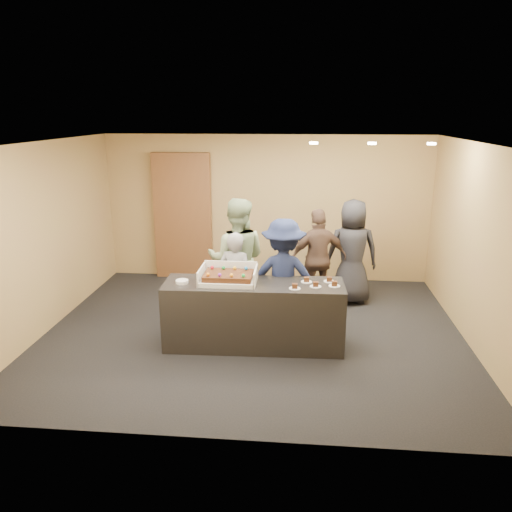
% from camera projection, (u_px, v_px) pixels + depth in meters
% --- Properties ---
extents(room, '(6.04, 6.00, 2.70)m').
position_uv_depth(room, '(253.00, 242.00, 6.91)').
color(room, black).
rests_on(room, ground).
extents(serving_counter, '(2.42, 0.77, 0.90)m').
position_uv_depth(serving_counter, '(254.00, 315.00, 6.75)').
color(serving_counter, black).
rests_on(serving_counter, floor).
extents(storage_cabinet, '(1.08, 0.15, 2.38)m').
position_uv_depth(storage_cabinet, '(183.00, 216.00, 9.40)').
color(storage_cabinet, brown).
rests_on(storage_cabinet, floor).
extents(cake_box, '(0.75, 0.52, 0.22)m').
position_uv_depth(cake_box, '(229.00, 278.00, 6.66)').
color(cake_box, white).
rests_on(cake_box, serving_counter).
extents(sheet_cake, '(0.64, 0.44, 0.12)m').
position_uv_depth(sheet_cake, '(228.00, 275.00, 6.62)').
color(sheet_cake, '#3C1C0D').
rests_on(sheet_cake, cake_box).
extents(plate_stack, '(0.17, 0.17, 0.04)m').
position_uv_depth(plate_stack, '(182.00, 282.00, 6.62)').
color(plate_stack, white).
rests_on(plate_stack, serving_counter).
extents(slice_a, '(0.15, 0.15, 0.07)m').
position_uv_depth(slice_a, '(295.00, 287.00, 6.41)').
color(slice_a, white).
rests_on(slice_a, serving_counter).
extents(slice_b, '(0.15, 0.15, 0.07)m').
position_uv_depth(slice_b, '(307.00, 280.00, 6.66)').
color(slice_b, white).
rests_on(slice_b, serving_counter).
extents(slice_c, '(0.15, 0.15, 0.07)m').
position_uv_depth(slice_c, '(316.00, 285.00, 6.48)').
color(slice_c, white).
rests_on(slice_c, serving_counter).
extents(slice_d, '(0.15, 0.15, 0.07)m').
position_uv_depth(slice_d, '(329.00, 280.00, 6.67)').
color(slice_d, white).
rests_on(slice_d, serving_counter).
extents(slice_e, '(0.15, 0.15, 0.07)m').
position_uv_depth(slice_e, '(334.00, 284.00, 6.50)').
color(slice_e, white).
rests_on(slice_e, serving_counter).
extents(person_server_grey, '(0.61, 0.48, 1.45)m').
position_uv_depth(person_server_grey, '(236.00, 281.00, 7.25)').
color(person_server_grey, gray).
rests_on(person_server_grey, floor).
extents(person_sage_man, '(0.92, 0.72, 1.87)m').
position_uv_depth(person_sage_man, '(237.00, 259.00, 7.56)').
color(person_sage_man, '#96AC81').
rests_on(person_sage_man, floor).
extents(person_navy_man, '(1.09, 0.63, 1.68)m').
position_uv_depth(person_navy_man, '(283.00, 277.00, 7.07)').
color(person_navy_man, '#192246').
rests_on(person_navy_man, floor).
extents(person_brown_extra, '(1.03, 0.68, 1.63)m').
position_uv_depth(person_brown_extra, '(318.00, 259.00, 8.02)').
color(person_brown_extra, brown).
rests_on(person_brown_extra, floor).
extents(person_dark_suit, '(0.89, 0.61, 1.74)m').
position_uv_depth(person_dark_suit, '(352.00, 252.00, 8.20)').
color(person_dark_suit, '#232328').
rests_on(person_dark_suit, floor).
extents(ceiling_spotlights, '(1.72, 0.12, 0.03)m').
position_uv_depth(ceiling_spotlights, '(372.00, 143.00, 6.87)').
color(ceiling_spotlights, '#FFEAC6').
rests_on(ceiling_spotlights, ceiling).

